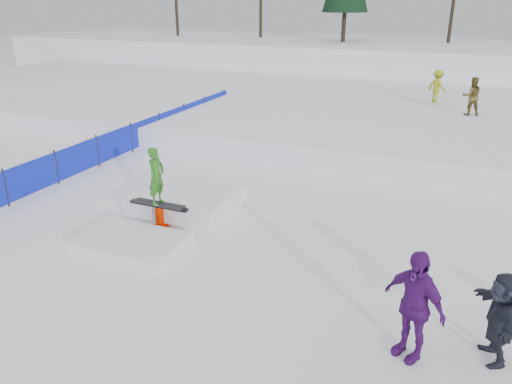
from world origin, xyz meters
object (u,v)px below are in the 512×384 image
at_px(spectator_dark, 500,318).
at_px(jib_rail_feature, 172,209).
at_px(safety_fence, 131,137).
at_px(walker_ygreen, 437,86).
at_px(spectator_purple, 413,305).
at_px(walker_olive, 472,96).

height_order(spectator_dark, jib_rail_feature, jib_rail_feature).
height_order(safety_fence, walker_ygreen, walker_ygreen).
bearing_deg(spectator_purple, jib_rail_feature, -174.14).
xyz_separation_m(walker_ygreen, spectator_dark, (2.32, -17.26, -0.78)).
xyz_separation_m(walker_olive, jib_rail_feature, (-6.78, -12.45, -1.28)).
bearing_deg(spectator_dark, spectator_purple, -85.88).
xyz_separation_m(safety_fence, walker_olive, (11.46, 7.75, 1.04)).
distance_m(walker_ygreen, spectator_dark, 17.44).
xyz_separation_m(walker_olive, spectator_purple, (-0.46, -15.47, -0.64)).
bearing_deg(safety_fence, spectator_dark, -30.69).
xyz_separation_m(walker_ygreen, spectator_purple, (1.06, -17.71, -0.60)).
bearing_deg(jib_rail_feature, spectator_purple, -25.52).
relative_size(safety_fence, walker_olive, 10.18).
distance_m(walker_ygreen, jib_rail_feature, 15.65).
bearing_deg(spectator_purple, spectator_dark, 50.59).
bearing_deg(safety_fence, walker_ygreen, 45.12).
xyz_separation_m(walker_olive, spectator_dark, (0.80, -15.03, -0.81)).
bearing_deg(walker_olive, spectator_dark, 76.50).
height_order(walker_olive, jib_rail_feature, walker_olive).
distance_m(safety_fence, walker_olive, 13.87).
bearing_deg(walker_ygreen, walker_olive, 161.58).
distance_m(spectator_purple, spectator_dark, 1.35).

